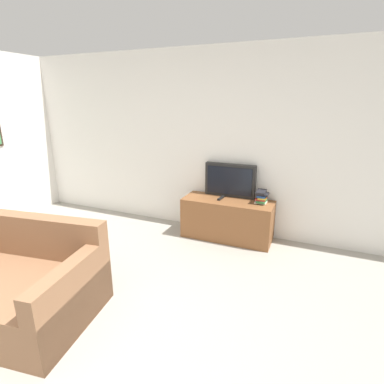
{
  "coord_description": "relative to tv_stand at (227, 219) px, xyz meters",
  "views": [
    {
      "loc": [
        1.54,
        -1.07,
        1.9
      ],
      "look_at": [
        0.07,
        2.41,
        0.73
      ],
      "focal_mm": 28.0,
      "sensor_mm": 36.0,
      "label": 1
    }
  ],
  "objects": [
    {
      "name": "wall_back",
      "position": [
        -0.47,
        0.28,
        1.02
      ],
      "size": [
        9.0,
        0.06,
        2.6
      ],
      "color": "white",
      "rests_on": "ground_plane"
    },
    {
      "name": "tv_stand",
      "position": [
        0.0,
        0.0,
        0.0
      ],
      "size": [
        1.25,
        0.47,
        0.57
      ],
      "color": "brown",
      "rests_on": "ground_plane"
    },
    {
      "name": "television",
      "position": [
        -0.04,
        0.19,
        0.52
      ],
      "size": [
        0.73,
        0.09,
        0.47
      ],
      "color": "black",
      "rests_on": "tv_stand"
    },
    {
      "name": "couch",
      "position": [
        -1.46,
        -2.3,
        -0.01
      ],
      "size": [
        1.84,
        1.22,
        0.82
      ],
      "rotation": [
        0.0,
        0.0,
        0.14
      ],
      "color": "#8C6042",
      "rests_on": "ground_plane"
    },
    {
      "name": "book_stack",
      "position": [
        0.45,
        0.06,
        0.37
      ],
      "size": [
        0.17,
        0.22,
        0.17
      ],
      "color": "silver",
      "rests_on": "tv_stand"
    },
    {
      "name": "remote_on_stand",
      "position": [
        -0.11,
        0.02,
        0.3
      ],
      "size": [
        0.05,
        0.19,
        0.02
      ],
      "rotation": [
        0.0,
        0.0,
        -0.09
      ],
      "color": "black",
      "rests_on": "tv_stand"
    }
  ]
}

